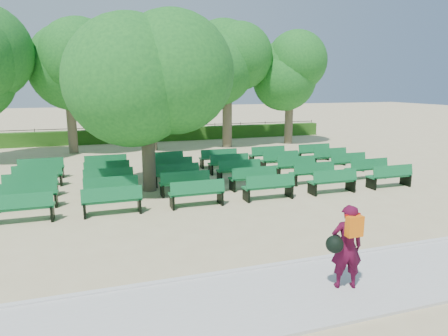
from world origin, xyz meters
name	(u,v)px	position (x,y,z in m)	size (l,w,h in m)	color
ground	(199,194)	(0.00, 0.00, 0.00)	(120.00, 120.00, 0.00)	tan
paving	(300,293)	(0.00, -7.40, 0.03)	(30.00, 2.20, 0.06)	beige
curb	(273,266)	(0.00, -6.25, 0.05)	(30.00, 0.12, 0.10)	silver
hedge	(147,135)	(0.00, 14.00, 0.45)	(26.00, 0.70, 0.90)	#285917
fence	(146,141)	(0.00, 14.40, 0.00)	(26.00, 0.10, 1.02)	black
tree_line	(156,151)	(0.00, 10.00, 0.00)	(21.80, 6.80, 7.04)	#1E6F21
bench_array	(208,180)	(0.78, 1.47, 0.09)	(1.78, 0.65, 1.10)	#126A34
tree_among	(145,69)	(-1.60, 1.01, 4.36)	(4.65, 4.65, 6.47)	brown
person	(346,246)	(0.88, -7.50, 0.90)	(0.80, 0.53, 1.63)	#460A23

